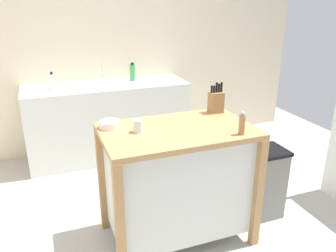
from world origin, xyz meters
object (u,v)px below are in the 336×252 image
object	(u,v)px
drinking_cup	(138,126)
pepper_grinder	(242,124)
kitchen_island	(177,179)
bottle_dish_soap	(133,72)
bowl_ceramic_small	(109,124)
trash_bin	(262,183)
sink_faucet	(103,73)
knife_block	(216,101)
bottle_hand_soap	(52,82)

from	to	relation	value
drinking_cup	pepper_grinder	xyz separation A→B (m)	(0.66, -0.29, 0.03)
kitchen_island	bottle_dish_soap	distance (m)	1.85
bowl_ceramic_small	drinking_cup	size ratio (longest dim) A/B	1.67
bowl_ceramic_small	drinking_cup	distance (m)	0.23
drinking_cup	trash_bin	distance (m)	1.27
kitchen_island	sink_faucet	world-z (taller)	sink_faucet
knife_block	bottle_dish_soap	bearing A→B (deg)	100.53
kitchen_island	trash_bin	size ratio (longest dim) A/B	1.76
kitchen_island	sink_faucet	bearing A→B (deg)	95.98
drinking_cup	bottle_hand_soap	xyz separation A→B (m)	(-0.49, 1.64, -0.00)
trash_bin	bottle_hand_soap	distance (m)	2.38
knife_block	pepper_grinder	world-z (taller)	knife_block
trash_bin	bowl_ceramic_small	bearing A→B (deg)	171.29
kitchen_island	bowl_ceramic_small	bearing A→B (deg)	156.80
sink_faucet	knife_block	bearing A→B (deg)	-68.48
drinking_cup	pepper_grinder	bearing A→B (deg)	-24.15
trash_bin	bottle_dish_soap	distance (m)	2.01
bowl_ceramic_small	drinking_cup	bearing A→B (deg)	-42.73
knife_block	drinking_cup	world-z (taller)	knife_block
bottle_dish_soap	pepper_grinder	bearing A→B (deg)	-83.78
knife_block	bottle_hand_soap	distance (m)	1.87
kitchen_island	knife_block	distance (m)	0.71
drinking_cup	bottle_hand_soap	distance (m)	1.71
bottle_hand_soap	bowl_ceramic_small	bearing A→B (deg)	-78.02
knife_block	trash_bin	bearing A→B (deg)	-33.22
pepper_grinder	trash_bin	distance (m)	0.85
knife_block	drinking_cup	xyz separation A→B (m)	(-0.72, -0.20, -0.05)
bowl_ceramic_small	bottle_hand_soap	bearing A→B (deg)	101.98
bowl_ceramic_small	pepper_grinder	world-z (taller)	pepper_grinder
drinking_cup	sink_faucet	world-z (taller)	sink_faucet
pepper_grinder	bottle_dish_soap	world-z (taller)	same
drinking_cup	bottle_dish_soap	world-z (taller)	bottle_dish_soap
pepper_grinder	trash_bin	size ratio (longest dim) A/B	0.27
kitchen_island	bottle_dish_soap	size ratio (longest dim) A/B	5.21
knife_block	kitchen_island	bearing A→B (deg)	-151.12
bottle_dish_soap	trash_bin	bearing A→B (deg)	-70.02
sink_faucet	bottle_hand_soap	xyz separation A→B (m)	(-0.58, -0.16, -0.02)
knife_block	drinking_cup	size ratio (longest dim) A/B	2.82
kitchen_island	bottle_hand_soap	distance (m)	1.90
bottle_dish_soap	drinking_cup	bearing A→B (deg)	-103.97
pepper_grinder	bottle_dish_soap	distance (m)	2.05
drinking_cup	bowl_ceramic_small	bearing A→B (deg)	137.27
pepper_grinder	trash_bin	world-z (taller)	pepper_grinder
knife_block	bottle_hand_soap	size ratio (longest dim) A/B	1.33
kitchen_island	bowl_ceramic_small	xyz separation A→B (m)	(-0.46, 0.20, 0.44)
kitchen_island	bottle_hand_soap	size ratio (longest dim) A/B	5.83
bottle_hand_soap	sink_faucet	bearing A→B (deg)	15.00
drinking_cup	pepper_grinder	distance (m)	0.72
trash_bin	bottle_hand_soap	xyz separation A→B (m)	(-1.57, 1.67, 0.66)
drinking_cup	trash_bin	world-z (taller)	drinking_cup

